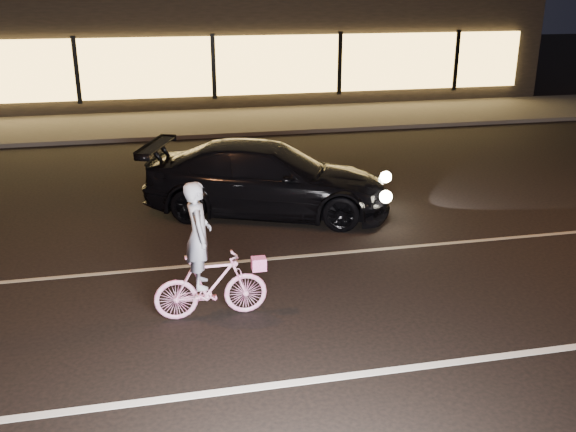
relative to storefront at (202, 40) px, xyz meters
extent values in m
plane|color=black|center=(0.00, -18.97, -2.15)|extent=(90.00, 90.00, 0.00)
cube|color=silver|center=(0.00, -20.47, -2.14)|extent=(60.00, 0.12, 0.01)
cube|color=gray|center=(0.00, -16.97, -2.14)|extent=(60.00, 0.10, 0.01)
cube|color=#383533|center=(0.00, -5.97, -2.09)|extent=(30.00, 4.00, 0.12)
cube|color=black|center=(0.00, 0.03, -0.15)|extent=(25.00, 8.00, 4.00)
cube|color=#F0B754|center=(0.00, -4.07, -0.55)|extent=(23.00, 0.15, 2.00)
cube|color=black|center=(-4.50, -4.15, -0.55)|extent=(0.15, 0.08, 2.20)
cube|color=black|center=(0.00, -4.15, -0.55)|extent=(0.15, 0.08, 2.20)
cube|color=black|center=(4.50, -4.15, -0.55)|extent=(0.15, 0.08, 2.20)
cube|color=black|center=(9.00, -4.15, -0.55)|extent=(0.15, 0.08, 2.20)
imported|color=#EF3AA2|center=(-1.61, -18.70, -1.68)|extent=(1.54, 0.44, 0.93)
imported|color=white|center=(-1.75, -18.70, -0.93)|extent=(0.35, 0.53, 1.46)
cube|color=#D9408F|center=(-0.95, -18.70, -1.42)|extent=(0.19, 0.16, 0.18)
imported|color=black|center=(-0.09, -14.68, -1.45)|extent=(5.19, 3.51, 1.39)
sphere|color=#FFF2BF|center=(2.30, -14.88, -1.51)|extent=(0.23, 0.23, 0.23)
sphere|color=#FFF2BF|center=(1.85, -16.08, -1.51)|extent=(0.23, 0.23, 0.23)
camera|label=1|loc=(-2.25, -26.55, 2.17)|focal=40.00mm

